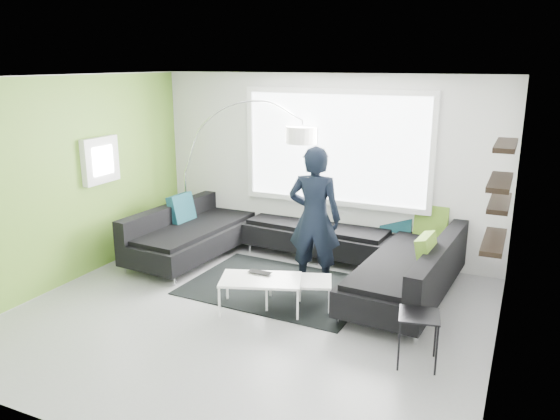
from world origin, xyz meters
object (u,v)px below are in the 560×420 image
object	(u,v)px
coffee_table	(280,292)
person	(314,218)
arc_lamp	(185,173)
laptop	(258,274)
sectional_sofa	(294,245)
side_table	(418,339)

from	to	relation	value
coffee_table	person	bearing A→B (deg)	61.00
arc_lamp	laptop	world-z (taller)	arc_lamp
coffee_table	laptop	bearing A→B (deg)	172.34
sectional_sofa	coffee_table	world-z (taller)	sectional_sofa
side_table	person	distance (m)	2.29
coffee_table	person	xyz separation A→B (m)	(0.13, 0.80, 0.76)
side_table	person	world-z (taller)	person
person	side_table	bearing A→B (deg)	131.84
person	arc_lamp	bearing A→B (deg)	-26.40
sectional_sofa	person	xyz separation A→B (m)	(0.44, -0.36, 0.55)
sectional_sofa	arc_lamp	world-z (taller)	arc_lamp
arc_lamp	person	bearing A→B (deg)	-27.48
arc_lamp	sectional_sofa	bearing A→B (deg)	-22.31
side_table	arc_lamp	bearing A→B (deg)	152.10
coffee_table	side_table	distance (m)	1.90
sectional_sofa	side_table	size ratio (longest dim) A/B	8.34
sectional_sofa	coffee_table	distance (m)	1.22
coffee_table	laptop	size ratio (longest dim) A/B	4.24
sectional_sofa	coffee_table	bearing A→B (deg)	-71.01
person	laptop	size ratio (longest dim) A/B	6.49
laptop	person	bearing A→B (deg)	64.91
side_table	laptop	bearing A→B (deg)	165.24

